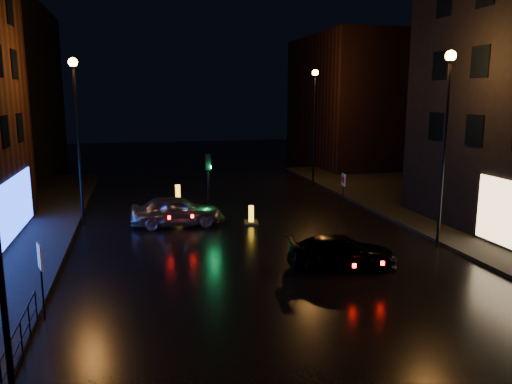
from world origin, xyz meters
TOP-DOWN VIEW (x-y plane):
  - ground at (0.00, 0.00)m, footprint 120.00×120.00m
  - building_far_left at (-16.00, 35.00)m, footprint 8.00×16.00m
  - building_far_right at (15.00, 32.00)m, footprint 8.00×14.00m
  - street_lamp_lfar at (-7.80, 14.00)m, footprint 0.44×0.44m
  - street_lamp_rnear at (7.80, 6.00)m, footprint 0.44×0.44m
  - street_lamp_rfar at (7.80, 22.00)m, footprint 0.44×0.44m
  - traffic_signal at (-1.20, 14.00)m, footprint 1.40×2.40m
  - guard_railing at (-8.00, -1.00)m, footprint 0.05×6.04m
  - silver_hatchback at (-3.12, 12.30)m, footprint 4.58×1.95m
  - dark_sedan at (2.58, 4.42)m, footprint 4.41×2.23m
  - bollard_near at (0.69, 11.81)m, footprint 0.88×1.18m
  - bollard_far at (-2.53, 18.35)m, footprint 0.91×1.26m
  - road_sign_left at (-7.85, 2.35)m, footprint 0.22×0.54m
  - road_sign_right at (6.50, 13.43)m, footprint 0.09×0.53m

SIDE VIEW (x-z plane):
  - ground at x=0.00m, z-range 0.00..0.00m
  - bollard_near at x=0.69m, z-range -0.26..0.68m
  - bollard_far at x=-2.53m, z-range -0.29..0.75m
  - traffic_signal at x=-1.20m, z-range -1.22..2.23m
  - dark_sedan at x=2.58m, z-range 0.00..1.23m
  - guard_railing at x=-8.00m, z-range 0.24..1.24m
  - silver_hatchback at x=-3.12m, z-range 0.00..1.54m
  - road_sign_right at x=6.50m, z-range 0.54..2.70m
  - road_sign_left at x=-7.85m, z-range 0.57..2.85m
  - street_lamp_lfar at x=-7.80m, z-range 1.38..9.75m
  - street_lamp_rnear at x=7.80m, z-range 1.38..9.75m
  - street_lamp_rfar at x=7.80m, z-range 1.38..9.75m
  - building_far_right at x=15.00m, z-range 0.00..12.00m
  - building_far_left at x=-16.00m, z-range 0.00..14.00m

